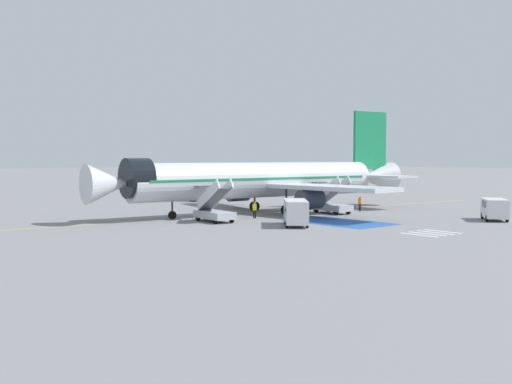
# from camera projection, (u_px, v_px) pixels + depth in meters

# --- Properties ---
(ground_plane) EXTENTS (600.00, 600.00, 0.00)m
(ground_plane) POSITION_uv_depth(u_px,v_px,m) (267.00, 212.00, 69.60)
(ground_plane) COLOR slate
(apron_leadline_yellow) EXTENTS (74.68, 8.45, 0.01)m
(apron_leadline_yellow) POSITION_uv_depth(u_px,v_px,m) (259.00, 214.00, 67.97)
(apron_leadline_yellow) COLOR gold
(apron_leadline_yellow) RESTS_ON ground_plane
(apron_stand_patch_blue) EXTENTS (6.40, 10.32, 0.01)m
(apron_stand_patch_blue) POSITION_uv_depth(u_px,v_px,m) (340.00, 222.00, 58.86)
(apron_stand_patch_blue) COLOR #2856A8
(apron_stand_patch_blue) RESTS_ON ground_plane
(apron_walkway_bar_0) EXTENTS (0.44, 3.60, 0.01)m
(apron_walkway_bar_0) POSITION_uv_depth(u_px,v_px,m) (419.00, 235.00, 49.26)
(apron_walkway_bar_0) COLOR silver
(apron_walkway_bar_0) RESTS_ON ground_plane
(apron_walkway_bar_1) EXTENTS (0.44, 3.60, 0.01)m
(apron_walkway_bar_1) POSITION_uv_depth(u_px,v_px,m) (427.00, 234.00, 50.05)
(apron_walkway_bar_1) COLOR silver
(apron_walkway_bar_1) RESTS_ON ground_plane
(apron_walkway_bar_2) EXTENTS (0.44, 3.60, 0.01)m
(apron_walkway_bar_2) POSITION_uv_depth(u_px,v_px,m) (435.00, 232.00, 50.83)
(apron_walkway_bar_2) COLOR silver
(apron_walkway_bar_2) RESTS_ON ground_plane
(apron_walkway_bar_3) EXTENTS (0.44, 3.60, 0.01)m
(apron_walkway_bar_3) POSITION_uv_depth(u_px,v_px,m) (443.00, 231.00, 51.62)
(apron_walkway_bar_3) COLOR silver
(apron_walkway_bar_3) RESTS_ON ground_plane
(airliner) EXTENTS (41.65, 32.27, 12.28)m
(airliner) POSITION_uv_depth(u_px,v_px,m) (263.00, 180.00, 68.13)
(airliner) COLOR silver
(airliner) RESTS_ON ground_plane
(boarding_stairs_forward) EXTENTS (2.71, 5.41, 4.33)m
(boarding_stairs_forward) POSITION_uv_depth(u_px,v_px,m) (214.00, 211.00, 59.32)
(boarding_stairs_forward) COLOR #ADB2BA
(boarding_stairs_forward) RESTS_ON ground_plane
(boarding_stairs_aft) EXTENTS (2.71, 5.41, 4.33)m
(boarding_stairs_aft) POSITION_uv_depth(u_px,v_px,m) (332.00, 204.00, 68.17)
(boarding_stairs_aft) COLOR #ADB2BA
(boarding_stairs_aft) RESTS_ON ground_plane
(fuel_tanker) EXTENTS (4.01, 10.71, 3.56)m
(fuel_tanker) POSITION_uv_depth(u_px,v_px,m) (189.00, 188.00, 90.16)
(fuel_tanker) COLOR #38383D
(fuel_tanker) RESTS_ON ground_plane
(service_van_0) EXTENTS (5.11, 5.45, 2.41)m
(service_van_0) POSITION_uv_depth(u_px,v_px,m) (296.00, 211.00, 55.73)
(service_van_0) COLOR silver
(service_van_0) RESTS_ON ground_plane
(service_van_1) EXTENTS (4.74, 4.30, 2.19)m
(service_van_1) POSITION_uv_depth(u_px,v_px,m) (495.00, 208.00, 60.50)
(service_van_1) COLOR silver
(service_van_1) RESTS_ON ground_plane
(ground_crew_0) EXTENTS (0.32, 0.47, 1.72)m
(ground_crew_0) POSITION_uv_depth(u_px,v_px,m) (360.00, 203.00, 71.07)
(ground_crew_0) COLOR #191E38
(ground_crew_0) RESTS_ON ground_plane
(ground_crew_1) EXTENTS (0.42, 0.49, 1.78)m
(ground_crew_1) POSITION_uv_depth(u_px,v_px,m) (298.00, 205.00, 66.84)
(ground_crew_1) COLOR black
(ground_crew_1) RESTS_ON ground_plane
(ground_crew_2) EXTENTS (0.48, 0.45, 1.74)m
(ground_crew_2) POSITION_uv_depth(u_px,v_px,m) (255.00, 209.00, 62.62)
(ground_crew_2) COLOR black
(ground_crew_2) RESTS_ON ground_plane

